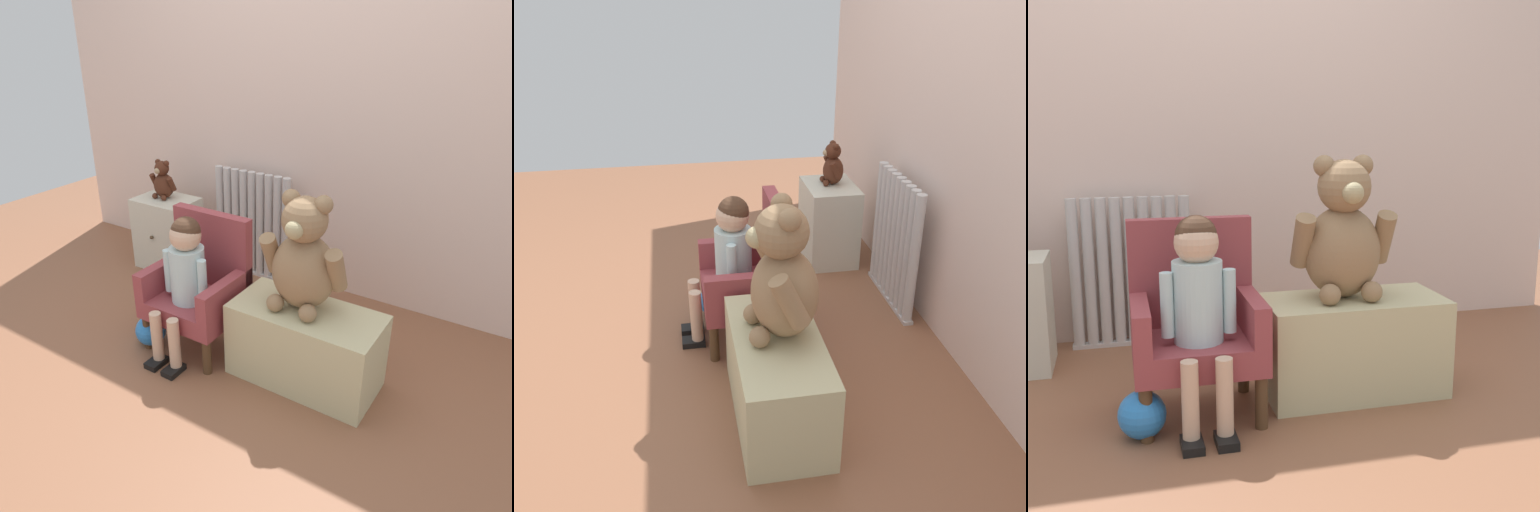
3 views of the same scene
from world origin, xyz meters
The scene contains 10 objects.
ground_plane centered at (0.00, 0.00, 0.00)m, with size 6.00×6.00×0.00m, color brown.
back_wall centered at (0.00, 1.31, 1.20)m, with size 3.80×0.05×2.40m, color beige.
radiator centered at (-0.34, 1.18, 0.34)m, with size 0.56×0.05×0.69m.
small_dresser centered at (-0.87, 0.98, 0.24)m, with size 0.39×0.32×0.48m.
child_armchair centered at (-0.14, 0.40, 0.33)m, with size 0.45×0.38×0.68m.
child_figure centered at (-0.14, 0.29, 0.47)m, with size 0.25×0.35×0.72m.
low_bench centered at (0.46, 0.41, 0.19)m, with size 0.68×0.33×0.37m, color #C2BB8D.
large_teddy_bear centered at (0.42, 0.43, 0.61)m, with size 0.39×0.27×0.53m.
small_teddy_bear centered at (-0.90, 0.99, 0.59)m, with size 0.18×0.13×0.25m.
toy_ball centered at (-0.34, 0.23, 0.08)m, with size 0.16×0.16×0.16m, color #2A7BD4.
Camera 2 is at (2.21, 0.07, 1.61)m, focal length 40.00 mm.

